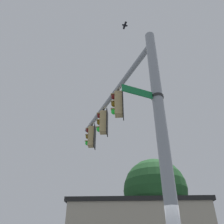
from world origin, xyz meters
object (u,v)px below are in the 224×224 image
Objects in this scene: street_name_sign at (149,95)px; bird_flying at (125,25)px; traffic_light_nearest_pole at (118,104)px; traffic_light_mid_outer at (91,137)px; traffic_light_mid_inner at (103,122)px.

street_name_sign is 4.57m from bird_flying.
traffic_light_nearest_pole and traffic_light_mid_outer have the same top height.
street_name_sign is at bearing -153.86° from traffic_light_mid_outer.
traffic_light_nearest_pole is at bearing -151.50° from traffic_light_mid_inner.
traffic_light_mid_outer is 5.50m from bird_flying.
traffic_light_nearest_pole is 3.45× the size of bird_flying.
bird_flying is at bearing 28.78° from street_name_sign.
bird_flying reaches higher than street_name_sign.
traffic_light_mid_inner reaches higher than street_name_sign.
traffic_light_mid_inner is (1.43, 0.77, 0.00)m from traffic_light_nearest_pole.
traffic_light_mid_outer is (2.85, 1.55, 0.00)m from traffic_light_nearest_pole.
traffic_light_mid_outer is 1.15× the size of street_name_sign.
traffic_light_mid_inner is 3.45× the size of bird_flying.
bird_flying reaches higher than traffic_light_mid_inner.
traffic_light_nearest_pole is 1.62m from traffic_light_mid_inner.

